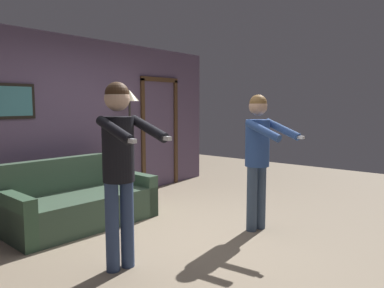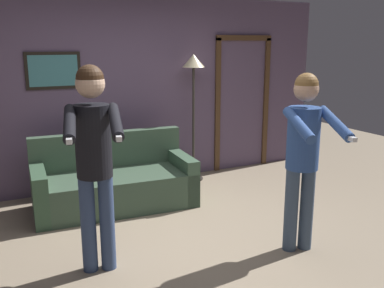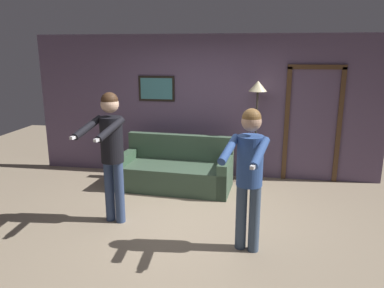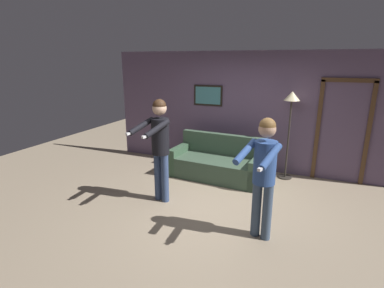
# 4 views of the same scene
# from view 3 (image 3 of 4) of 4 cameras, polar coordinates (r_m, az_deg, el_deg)

# --- Properties ---
(ground_plane) EXTENTS (12.00, 12.00, 0.00)m
(ground_plane) POSITION_cam_3_polar(r_m,az_deg,el_deg) (5.28, -1.43, -11.96)
(ground_plane) COLOR gray
(back_wall_assembly) EXTENTS (6.40, 0.10, 2.60)m
(back_wall_assembly) POSITION_cam_3_polar(r_m,az_deg,el_deg) (6.94, 2.01, 5.70)
(back_wall_assembly) COLOR #5C4A66
(back_wall_assembly) RESTS_ON ground_plane
(couch) EXTENTS (1.95, 0.97, 0.87)m
(couch) POSITION_cam_3_polar(r_m,az_deg,el_deg) (6.48, -2.51, -4.26)
(couch) COLOR #3E5441
(couch) RESTS_ON ground_plane
(torchiere_lamp) EXTENTS (0.31, 0.31, 1.82)m
(torchiere_lamp) POSITION_cam_3_polar(r_m,az_deg,el_deg) (6.57, 9.92, 6.67)
(torchiere_lamp) COLOR #332D28
(torchiere_lamp) RESTS_ON ground_plane
(person_standing_left) EXTENTS (0.54, 0.77, 1.80)m
(person_standing_left) POSITION_cam_3_polar(r_m,az_deg,el_deg) (5.07, -12.24, -0.08)
(person_standing_left) COLOR navy
(person_standing_left) RESTS_ON ground_plane
(person_standing_right) EXTENTS (0.55, 0.74, 1.71)m
(person_standing_right) POSITION_cam_3_polar(r_m,az_deg,el_deg) (4.28, 8.72, -3.53)
(person_standing_right) COLOR #3E516A
(person_standing_right) RESTS_ON ground_plane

